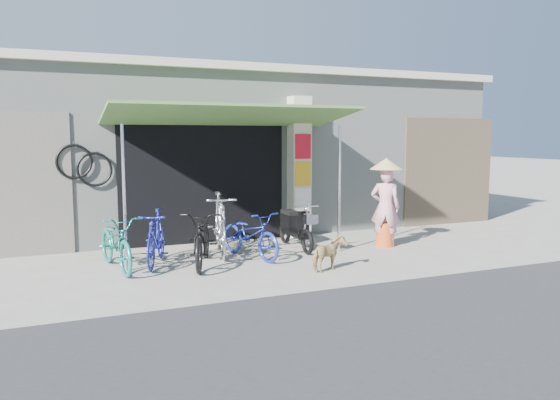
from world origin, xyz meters
name	(u,v)px	position (x,y,z in m)	size (l,w,h in m)	color
ground	(314,264)	(0.00, 0.00, 0.00)	(80.00, 80.00, 0.00)	gray
road_strip	(526,365)	(0.00, -4.50, 0.01)	(80.00, 6.00, 0.01)	#333336
bicycle_shop	(224,149)	(0.00, 5.09, 1.83)	(12.30, 5.30, 3.66)	#A1A79F
shop_pillar	(299,168)	(0.85, 2.45, 1.50)	(0.42, 0.44, 3.00)	beige
awning	(232,117)	(-0.90, 1.63, 2.51)	(4.60, 1.88, 2.72)	#436D31
neighbour_right	(449,172)	(5.00, 2.59, 1.30)	(2.60, 0.06, 2.60)	brown
bike_teal	(116,242)	(-3.13, 0.90, 0.46)	(0.60, 1.73, 0.91)	#1D8375
bike_blue	(156,238)	(-2.48, 0.97, 0.47)	(0.44, 1.55, 0.93)	navy
bike_black	(203,238)	(-1.75, 0.64, 0.48)	(0.63, 1.81, 0.95)	black
bike_silver	(220,224)	(-1.22, 1.42, 0.57)	(0.53, 1.88, 1.13)	silver
bike_navy	(250,234)	(-0.83, 0.88, 0.42)	(0.56, 1.61, 0.85)	navy
street_dog	(329,254)	(0.01, -0.53, 0.28)	(0.30, 0.65, 0.55)	tan
moped	(295,227)	(0.25, 1.31, 0.41)	(0.46, 1.60, 0.91)	black
nun	(385,203)	(1.98, 0.83, 0.86)	(0.68, 0.64, 1.74)	#D18D99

